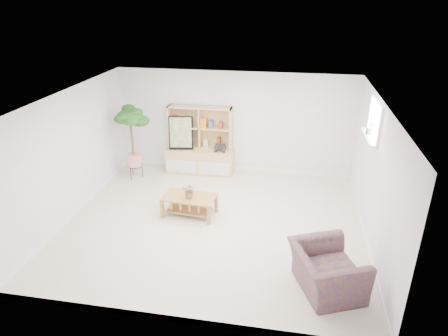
% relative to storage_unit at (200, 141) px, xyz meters
% --- Properties ---
extents(floor, '(5.50, 5.00, 0.01)m').
position_rel_storage_unit_xyz_m(floor, '(0.79, -2.24, -0.80)').
color(floor, beige).
rests_on(floor, ground).
extents(ceiling, '(5.50, 5.00, 0.01)m').
position_rel_storage_unit_xyz_m(ceiling, '(0.79, -2.24, 1.60)').
color(ceiling, white).
rests_on(ceiling, walls).
extents(walls, '(5.51, 5.01, 2.40)m').
position_rel_storage_unit_xyz_m(walls, '(0.79, -2.24, 0.40)').
color(walls, white).
rests_on(walls, floor).
extents(baseboard, '(5.50, 5.00, 0.10)m').
position_rel_storage_unit_xyz_m(baseboard, '(0.79, -2.24, -0.75)').
color(baseboard, white).
rests_on(baseboard, floor).
extents(window, '(0.10, 0.98, 0.68)m').
position_rel_storage_unit_xyz_m(window, '(3.52, -1.64, 1.20)').
color(window, silver).
rests_on(window, walls).
extents(window_sill, '(0.14, 1.00, 0.04)m').
position_rel_storage_unit_xyz_m(window_sill, '(3.46, -1.64, 0.88)').
color(window_sill, white).
rests_on(window_sill, walls).
extents(storage_unit, '(1.60, 0.54, 1.60)m').
position_rel_storage_unit_xyz_m(storage_unit, '(0.00, 0.00, 0.00)').
color(storage_unit, tan).
rests_on(storage_unit, floor).
extents(poster, '(0.58, 0.22, 0.79)m').
position_rel_storage_unit_xyz_m(poster, '(-0.42, -0.07, 0.19)').
color(poster, yellow).
rests_on(poster, storage_unit).
extents(toy_truck, '(0.36, 0.26, 0.18)m').
position_rel_storage_unit_xyz_m(toy_truck, '(0.50, -0.07, -0.11)').
color(toy_truck, black).
rests_on(toy_truck, storage_unit).
extents(coffee_table, '(1.05, 0.63, 0.41)m').
position_rel_storage_unit_xyz_m(coffee_table, '(0.26, -2.02, -0.59)').
color(coffee_table, '#9D6D40').
rests_on(coffee_table, floor).
extents(table_plant, '(0.28, 0.25, 0.30)m').
position_rel_storage_unit_xyz_m(table_plant, '(0.29, -2.07, -0.24)').
color(table_plant, '#2E7729').
rests_on(table_plant, coffee_table).
extents(floor_tree, '(0.76, 0.76, 1.71)m').
position_rel_storage_unit_xyz_m(floor_tree, '(-1.42, -0.58, 0.06)').
color(floor_tree, '#174417').
rests_on(floor_tree, floor).
extents(armchair, '(1.22, 1.29, 0.76)m').
position_rel_storage_unit_xyz_m(armchair, '(2.75, -3.74, -0.42)').
color(armchair, navy).
rests_on(armchair, floor).
extents(sill_plant, '(0.15, 0.13, 0.23)m').
position_rel_storage_unit_xyz_m(sill_plant, '(3.46, -1.53, 1.02)').
color(sill_plant, '#174417').
rests_on(sill_plant, window_sill).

